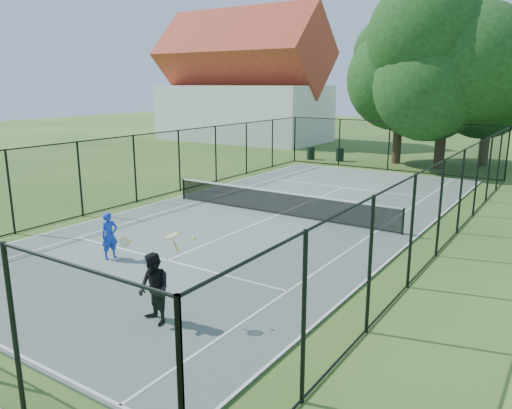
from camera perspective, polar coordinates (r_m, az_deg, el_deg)
The scene contains 12 objects.
ground at distance 19.99m, azimuth 2.57°, elevation -1.31°, with size 120.00×120.00×0.00m, color #2F551D.
tennis_court at distance 19.98m, azimuth 2.57°, elevation -1.23°, with size 11.00×24.00×0.06m, color slate.
tennis_net at distance 19.85m, azimuth 2.58°, elevation 0.30°, with size 10.08×0.08×0.95m.
fence at distance 19.65m, azimuth 2.61°, elevation 2.92°, with size 13.10×26.10×3.00m.
tree_near_left at distance 34.28m, azimuth 16.28°, elevation 13.69°, with size 6.85×6.85×8.94m.
tree_near_mid at distance 32.78m, azimuth 20.88°, elevation 14.05°, with size 7.29×7.29×9.54m.
tree_near_right at distance 35.08m, azimuth 25.32°, elevation 12.54°, with size 6.00×6.00×8.27m.
building at distance 47.03m, azimuth -1.50°, elevation 13.36°, with size 15.30×8.15×11.87m.
trash_bin_left at distance 35.16m, azimuth 6.29°, elevation 5.86°, with size 0.58×0.58×0.87m.
trash_bin_right at distance 34.67m, azimuth 9.56°, elevation 5.66°, with size 0.58×0.58×0.90m.
player_blue at distance 15.42m, azimuth -16.38°, elevation -3.44°, with size 0.81×0.58×1.42m.
player_black at distance 11.10m, azimuth -11.57°, elevation -9.42°, with size 1.07×1.12×2.02m.
Camera 1 is at (9.87, -16.60, 5.15)m, focal length 35.00 mm.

